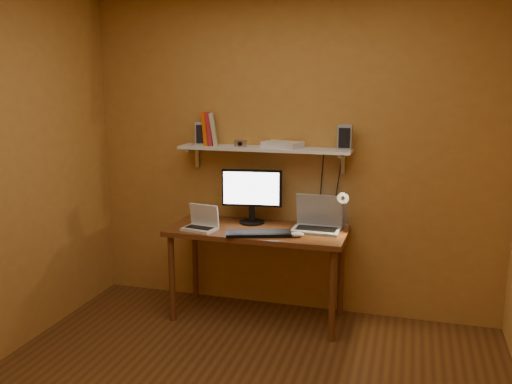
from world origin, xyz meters
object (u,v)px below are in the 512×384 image
(mouse, at_px, (297,234))
(wall_shelf, at_px, (264,149))
(monitor, at_px, (252,193))
(router, at_px, (283,145))
(keyboard, at_px, (259,233))
(desk, at_px, (257,239))
(speaker_right, at_px, (345,137))
(desk_lamp, at_px, (344,205))
(speaker_left, at_px, (202,133))
(netbook, at_px, (202,222))
(laptop, at_px, (318,221))
(shelf_camera, at_px, (241,144))

(mouse, bearing_deg, wall_shelf, 116.50)
(monitor, height_order, router, router)
(mouse, bearing_deg, keyboard, 166.82)
(desk, height_order, keyboard, keyboard)
(wall_shelf, distance_m, router, 0.15)
(keyboard, relative_size, speaker_right, 2.53)
(mouse, relative_size, desk_lamp, 0.28)
(desk, height_order, speaker_left, speaker_left)
(wall_shelf, bearing_deg, netbook, -141.90)
(desk, xyz_separation_m, wall_shelf, (0.00, 0.19, 0.69))
(desk, height_order, mouse, mouse)
(netbook, relative_size, keyboard, 0.57)
(speaker_left, distance_m, speaker_right, 1.17)
(laptop, relative_size, speaker_left, 1.94)
(speaker_left, height_order, router, speaker_left)
(wall_shelf, xyz_separation_m, speaker_right, (0.64, 0.01, 0.11))
(mouse, distance_m, desk_lamp, 0.45)
(wall_shelf, xyz_separation_m, router, (0.15, 0.01, 0.04))
(router, bearing_deg, desk_lamp, -8.46)
(netbook, height_order, speaker_left, speaker_left)
(netbook, xyz_separation_m, speaker_left, (-0.11, 0.32, 0.67))
(keyboard, bearing_deg, speaker_right, 15.13)
(wall_shelf, relative_size, desk_lamp, 3.73)
(wall_shelf, xyz_separation_m, mouse, (0.35, -0.33, -0.59))
(desk, xyz_separation_m, laptop, (0.46, 0.10, 0.16))
(speaker_right, relative_size, router, 0.66)
(laptop, distance_m, mouse, 0.27)
(monitor, xyz_separation_m, mouse, (0.44, -0.29, -0.23))
(desk_lamp, bearing_deg, router, 171.54)
(netbook, bearing_deg, shelf_camera, 59.03)
(netbook, bearing_deg, router, 40.93)
(desk_lamp, distance_m, speaker_right, 0.52)
(laptop, height_order, shelf_camera, shelf_camera)
(router, bearing_deg, wall_shelf, -176.94)
(wall_shelf, bearing_deg, monitor, -157.00)
(monitor, height_order, keyboard, monitor)
(mouse, xyz_separation_m, speaker_left, (-0.88, 0.33, 0.70))
(laptop, height_order, speaker_left, speaker_left)
(desk_lamp, bearing_deg, speaker_right, 104.89)
(monitor, height_order, shelf_camera, shelf_camera)
(shelf_camera, bearing_deg, netbook, -131.27)
(monitor, relative_size, mouse, 4.72)
(desk, xyz_separation_m, speaker_left, (-0.53, 0.19, 0.81))
(desk, distance_m, laptop, 0.50)
(monitor, bearing_deg, speaker_right, -4.40)
(keyboard, xyz_separation_m, router, (0.09, 0.37, 0.64))
(laptop, relative_size, speaker_right, 1.92)
(laptop, relative_size, router, 1.27)
(monitor, xyz_separation_m, laptop, (0.55, -0.05, -0.18))
(monitor, relative_size, laptop, 1.32)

